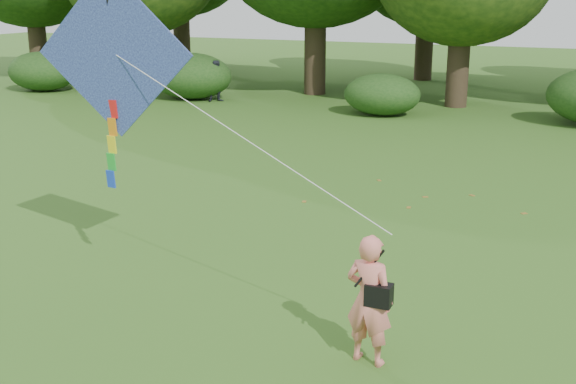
% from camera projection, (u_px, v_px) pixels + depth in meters
% --- Properties ---
extents(ground, '(100.00, 100.00, 0.00)m').
position_uv_depth(ground, '(298.00, 369.00, 8.33)').
color(ground, '#265114').
rests_on(ground, ground).
extents(man_kite_flyer, '(0.62, 0.46, 1.58)m').
position_uv_depth(man_kite_flyer, '(369.00, 300.00, 8.30)').
color(man_kite_flyer, '#EB7C6E').
rests_on(man_kite_flyer, ground).
extents(bystander_left, '(0.96, 0.96, 1.57)m').
position_uv_depth(bystander_left, '(218.00, 81.00, 27.74)').
color(bystander_left, '#262933').
rests_on(bystander_left, ground).
extents(crossbody_bag, '(0.43, 0.20, 0.67)m').
position_uv_depth(crossbody_bag, '(379.00, 294.00, 8.20)').
color(crossbody_bag, black).
rests_on(crossbody_bag, ground).
extents(flying_kite, '(5.45, 1.13, 3.12)m').
position_uv_depth(flying_kite, '(115.00, 57.00, 9.95)').
color(flying_kite, '#2548A4').
rests_on(flying_kite, ground).
extents(shrub_band, '(39.15, 3.22, 1.88)m').
position_uv_depth(shrub_band, '(482.00, 94.00, 23.91)').
color(shrub_band, '#264919').
rests_on(shrub_band, ground).
extents(fallen_leaves, '(12.10, 12.02, 0.01)m').
position_uv_depth(fallen_leaves, '(386.00, 254.00, 11.90)').
color(fallen_leaves, olive).
rests_on(fallen_leaves, ground).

